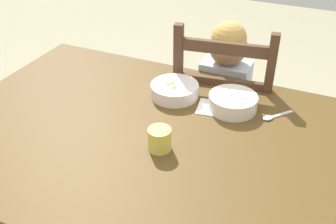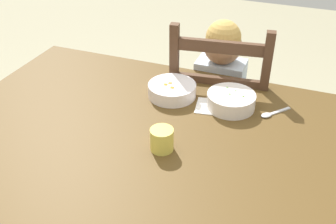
# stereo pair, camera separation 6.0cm
# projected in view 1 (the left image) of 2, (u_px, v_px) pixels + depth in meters

# --- Properties ---
(dining_table) EXTENTS (1.45, 1.04, 0.76)m
(dining_table) POSITION_uv_depth(u_px,v_px,m) (143.00, 151.00, 1.46)
(dining_table) COLOR brown
(dining_table) RESTS_ON ground
(dining_chair) EXTENTS (0.48, 0.48, 1.01)m
(dining_chair) POSITION_uv_depth(u_px,v_px,m) (222.00, 121.00, 1.95)
(dining_chair) COLOR #4F3322
(dining_chair) RESTS_ON ground
(child_figure) EXTENTS (0.32, 0.31, 0.98)m
(child_figure) POSITION_uv_depth(u_px,v_px,m) (223.00, 92.00, 1.85)
(child_figure) COLOR silver
(child_figure) RESTS_ON ground
(bowl_of_peas) EXTENTS (0.19, 0.19, 0.06)m
(bowl_of_peas) POSITION_uv_depth(u_px,v_px,m) (233.00, 102.00, 1.51)
(bowl_of_peas) COLOR white
(bowl_of_peas) RESTS_ON dining_table
(bowl_of_carrots) EXTENTS (0.19, 0.19, 0.05)m
(bowl_of_carrots) POSITION_uv_depth(u_px,v_px,m) (175.00, 90.00, 1.60)
(bowl_of_carrots) COLOR white
(bowl_of_carrots) RESTS_ON dining_table
(spoon) EXTENTS (0.11, 0.12, 0.01)m
(spoon) POSITION_uv_depth(u_px,v_px,m) (272.00, 117.00, 1.48)
(spoon) COLOR silver
(spoon) RESTS_ON dining_table
(drinking_cup) EXTENTS (0.08, 0.08, 0.08)m
(drinking_cup) POSITION_uv_depth(u_px,v_px,m) (160.00, 139.00, 1.31)
(drinking_cup) COLOR #E3D254
(drinking_cup) RESTS_ON dining_table
(paper_napkin) EXTENTS (0.15, 0.13, 0.00)m
(paper_napkin) POSITION_uv_depth(u_px,v_px,m) (214.00, 108.00, 1.53)
(paper_napkin) COLOR white
(paper_napkin) RESTS_ON dining_table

